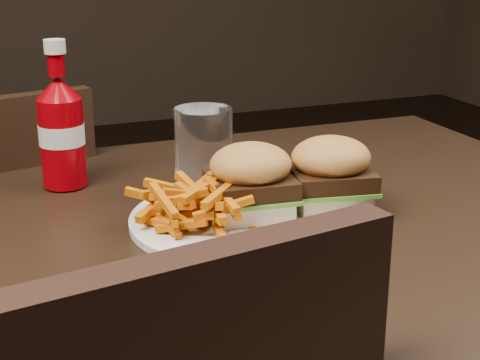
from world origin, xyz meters
name	(u,v)px	position (x,y,z in m)	size (l,w,h in m)	color
dining_table	(156,262)	(0.00, 0.00, 0.73)	(1.20, 0.80, 0.04)	black
plate	(243,219)	(0.11, 0.02, 0.76)	(0.26, 0.26, 0.01)	white
sandwich_half_a	(251,205)	(0.12, 0.02, 0.77)	(0.08, 0.08, 0.02)	beige
sandwich_half_b	(329,197)	(0.22, 0.01, 0.77)	(0.08, 0.08, 0.02)	beige
fries_pile	(196,205)	(0.05, 0.02, 0.78)	(0.11, 0.11, 0.04)	#B24209
ketchup_bottle	(62,143)	(-0.06, 0.23, 0.81)	(0.06, 0.06, 0.12)	#900007
tumbler	(204,153)	(0.10, 0.13, 0.81)	(0.07, 0.07, 0.11)	white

